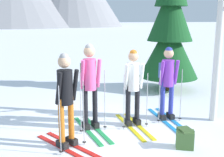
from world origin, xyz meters
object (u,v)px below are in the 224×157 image
(skier_in_pink, at_px, (90,81))
(birch_tree_tall, at_px, (220,25))
(skier_in_black, at_px, (66,97))
(skier_in_purple, at_px, (167,79))
(pine_tree_near, at_px, (170,26))
(skier_in_white, at_px, (133,85))
(backpack_on_snow_front, at_px, (185,138))

(skier_in_pink, height_order, birch_tree_tall, birch_tree_tall)
(skier_in_black, relative_size, skier_in_purple, 0.99)
(skier_in_purple, xyz_separation_m, pine_tree_near, (1.36, 2.59, 1.16))
(skier_in_pink, height_order, skier_in_white, skier_in_pink)
(skier_in_black, distance_m, birch_tree_tall, 3.75)
(skier_in_white, distance_m, skier_in_purple, 0.92)
(skier_in_pink, relative_size, birch_tree_tall, 0.43)
(backpack_on_snow_front, bearing_deg, birch_tree_tall, 38.48)
(skier_in_black, bearing_deg, birch_tree_tall, 7.62)
(skier_in_black, bearing_deg, pine_tree_near, 41.86)
(birch_tree_tall, xyz_separation_m, backpack_on_snow_front, (-1.40, -1.12, -2.04))
(skier_in_white, bearing_deg, skier_in_purple, 9.08)
(skier_in_black, xyz_separation_m, backpack_on_snow_front, (2.10, -0.65, -0.79))
(skier_in_white, distance_m, birch_tree_tall, 2.35)
(skier_in_purple, xyz_separation_m, backpack_on_snow_front, (-0.37, -1.49, -0.79))
(backpack_on_snow_front, bearing_deg, skier_in_purple, 76.19)
(skier_in_pink, relative_size, skier_in_white, 1.08)
(skier_in_black, height_order, birch_tree_tall, birch_tree_tall)
(skier_in_white, bearing_deg, backpack_on_snow_front, -68.00)
(skier_in_white, height_order, pine_tree_near, pine_tree_near)
(skier_in_black, relative_size, birch_tree_tall, 0.41)
(birch_tree_tall, relative_size, backpack_on_snow_front, 11.04)
(skier_in_purple, height_order, birch_tree_tall, birch_tree_tall)
(skier_in_white, bearing_deg, skier_in_black, -155.93)
(skier_in_black, height_order, backpack_on_snow_front, skier_in_black)
(skier_in_purple, height_order, backpack_on_snow_front, skier_in_purple)
(skier_in_purple, bearing_deg, skier_in_white, -170.92)
(skier_in_white, relative_size, skier_in_purple, 0.95)
(skier_in_pink, height_order, backpack_on_snow_front, skier_in_pink)
(skier_in_purple, relative_size, backpack_on_snow_front, 4.57)
(skier_in_purple, xyz_separation_m, birch_tree_tall, (1.04, -0.37, 1.25))
(skier_in_white, bearing_deg, skier_in_pink, 175.11)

